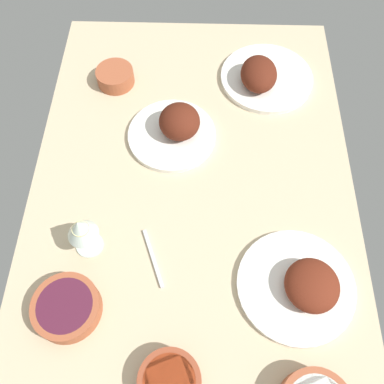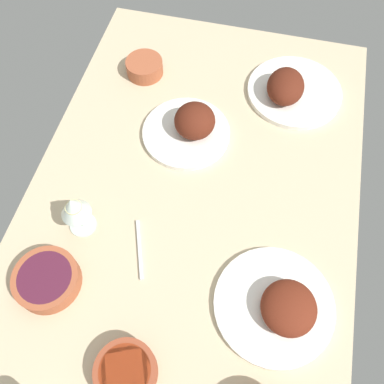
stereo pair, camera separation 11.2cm
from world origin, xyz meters
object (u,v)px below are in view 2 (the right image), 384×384
(bowl_sauce, at_px, (126,372))
(fork_loose, at_px, (140,249))
(bowl_onions, at_px, (47,280))
(bowl_potatoes, at_px, (144,67))
(plate_near_viewer, at_px, (290,89))
(plate_far_side, at_px, (281,306))
(plate_center_main, at_px, (191,126))
(wine_glass, at_px, (74,208))

(bowl_sauce, xyz_separation_m, fork_loose, (-0.29, -0.06, -0.02))
(bowl_onions, bearing_deg, fork_loose, 125.08)
(fork_loose, bearing_deg, bowl_onions, 104.35)
(bowl_potatoes, distance_m, bowl_onions, 0.73)
(plate_near_viewer, relative_size, bowl_potatoes, 2.51)
(plate_near_viewer, bearing_deg, plate_far_side, 5.04)
(plate_center_main, xyz_separation_m, bowl_potatoes, (-0.21, -0.20, -0.01))
(plate_center_main, distance_m, fork_loose, 0.39)
(plate_center_main, distance_m, plate_far_side, 0.56)
(bowl_sauce, bearing_deg, fork_loose, -168.53)
(wine_glass, xyz_separation_m, fork_loose, (0.03, 0.17, -0.10))
(wine_glass, relative_size, fork_loose, 0.87)
(plate_far_side, height_order, bowl_onions, plate_far_side)
(plate_far_side, xyz_separation_m, bowl_sauce, (0.22, -0.31, 0.00))
(wine_glass, bearing_deg, fork_loose, 79.24)
(bowl_onions, xyz_separation_m, wine_glass, (-0.17, 0.03, 0.07))
(plate_center_main, distance_m, wine_glass, 0.42)
(bowl_sauce, bearing_deg, plate_far_side, 125.28)
(bowl_potatoes, xyz_separation_m, bowl_onions, (0.73, -0.03, -0.00))
(plate_far_side, xyz_separation_m, plate_near_viewer, (-0.67, -0.06, 0.00))
(bowl_potatoes, bearing_deg, plate_far_side, 38.57)
(plate_center_main, relative_size, bowl_onions, 1.64)
(bowl_onions, distance_m, fork_loose, 0.23)
(plate_center_main, height_order, plate_far_side, plate_center_main)
(plate_near_viewer, bearing_deg, bowl_potatoes, -88.82)
(plate_center_main, bearing_deg, fork_loose, -6.06)
(plate_center_main, relative_size, plate_near_viewer, 0.88)
(plate_near_viewer, height_order, fork_loose, plate_near_viewer)
(bowl_potatoes, bearing_deg, wine_glass, -0.28)
(plate_center_main, relative_size, plate_far_side, 0.90)
(plate_center_main, distance_m, bowl_potatoes, 0.29)
(plate_near_viewer, height_order, bowl_sauce, plate_near_viewer)
(plate_center_main, relative_size, wine_glass, 1.86)
(plate_far_side, bearing_deg, bowl_sauce, -54.72)
(bowl_onions, relative_size, wine_glass, 1.14)
(plate_center_main, xyz_separation_m, fork_loose, (0.39, -0.04, -0.03))
(bowl_sauce, distance_m, wine_glass, 0.39)
(bowl_potatoes, height_order, bowl_onions, bowl_potatoes)
(bowl_potatoes, height_order, wine_glass, wine_glass)
(bowl_onions, height_order, wine_glass, wine_glass)
(bowl_potatoes, xyz_separation_m, fork_loose, (0.60, 0.16, -0.02))
(fork_loose, bearing_deg, bowl_sauce, 170.74)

